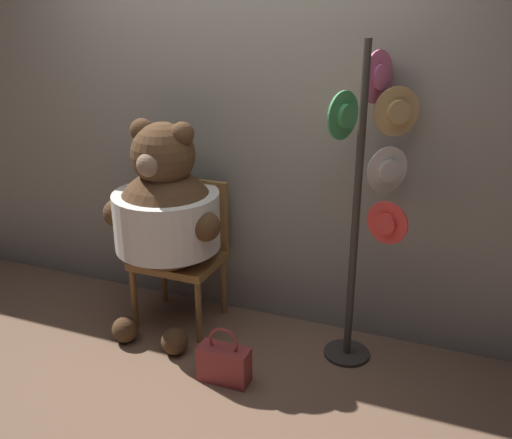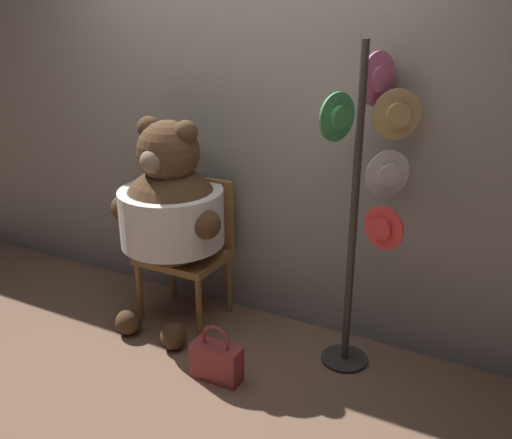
# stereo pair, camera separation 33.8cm
# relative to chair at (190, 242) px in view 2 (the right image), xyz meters

# --- Properties ---
(ground_plane) EXTENTS (14.00, 14.00, 0.00)m
(ground_plane) POSITION_rel_chair_xyz_m (0.31, -0.39, -0.52)
(ground_plane) COLOR brown
(wall_back) EXTENTS (8.00, 0.10, 2.44)m
(wall_back) POSITION_rel_chair_xyz_m (0.31, 0.27, 0.70)
(wall_back) COLOR gray
(wall_back) RESTS_ON ground_plane
(chair) EXTENTS (0.53, 0.44, 0.95)m
(chair) POSITION_rel_chair_xyz_m (0.00, 0.00, 0.00)
(chair) COLOR olive
(chair) RESTS_ON ground_plane
(teddy_bear) EXTENTS (0.80, 0.71, 1.38)m
(teddy_bear) POSITION_rel_chair_xyz_m (-0.03, -0.15, 0.27)
(teddy_bear) COLOR #4C331E
(teddy_bear) RESTS_ON ground_plane
(hat_display_rack) EXTENTS (0.44, 0.58, 1.87)m
(hat_display_rack) POSITION_rel_chair_xyz_m (1.20, -0.03, 0.63)
(hat_display_rack) COLOR #332D28
(hat_display_rack) RESTS_ON ground_plane
(handbag_on_ground) EXTENTS (0.30, 0.13, 0.35)m
(handbag_on_ground) POSITION_rel_chair_xyz_m (0.55, -0.57, -0.41)
(handbag_on_ground) COLOR maroon
(handbag_on_ground) RESTS_ON ground_plane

